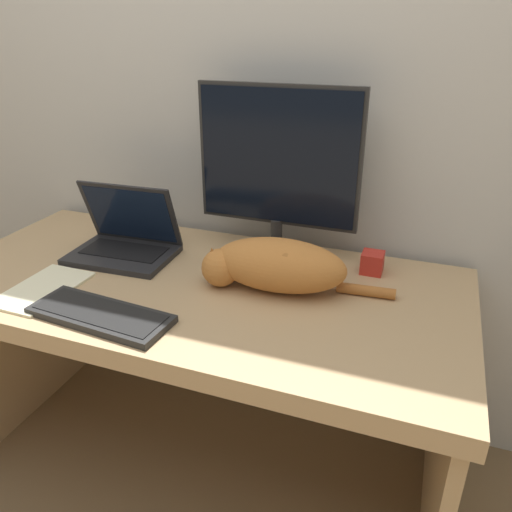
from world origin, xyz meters
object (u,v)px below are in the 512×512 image
Objects in this scene: laptop at (125,242)px; external_keyboard at (100,315)px; cat at (274,264)px; monitor at (278,168)px.

external_keyboard is at bearing -68.82° from laptop.
cat reaches higher than external_keyboard.
monitor is at bearing 64.70° from external_keyboard.
laptop is at bearing -159.58° from monitor.
monitor is at bearing 17.68° from laptop.
external_keyboard is (-0.32, -0.56, -0.30)m from monitor.
monitor is 1.60× the size of laptop.
external_keyboard is 0.72× the size of cat.
laptop is 0.56m from cat.
cat is at bearing 44.17° from external_keyboard.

